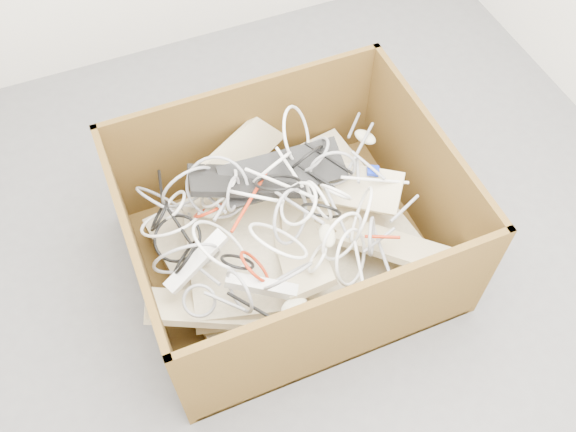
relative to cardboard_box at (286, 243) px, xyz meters
name	(u,v)px	position (x,y,z in m)	size (l,w,h in m)	color
ground	(322,254)	(0.15, -0.02, -0.15)	(3.00, 3.00, 0.00)	#4E4E51
cardboard_box	(286,243)	(0.00, 0.00, 0.00)	(1.16, 0.97, 0.58)	#432F10
keyboard_pile	(292,218)	(0.03, 0.02, 0.13)	(1.17, 1.02, 0.39)	#C4B58A
mice_scatter	(285,213)	(-0.01, 0.00, 0.21)	(0.77, 0.66, 0.15)	beige
power_strip_left	(196,261)	(-0.37, -0.08, 0.22)	(0.27, 0.05, 0.04)	silver
power_strip_right	(261,286)	(-0.19, -0.24, 0.20)	(0.25, 0.05, 0.04)	silver
vga_plug	(373,171)	(0.38, 0.05, 0.22)	(0.04, 0.04, 0.02)	#0B21AD
cable_tangle	(258,212)	(-0.10, 0.02, 0.25)	(1.07, 0.81, 0.43)	silver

